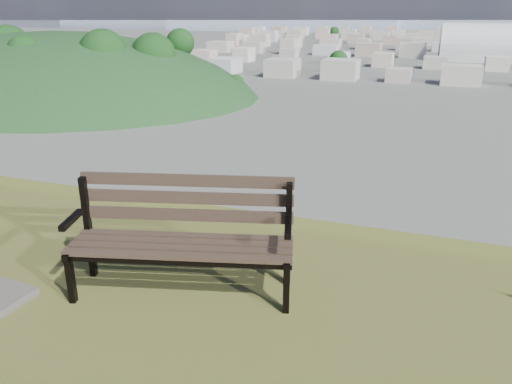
% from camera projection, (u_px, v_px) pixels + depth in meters
% --- Properties ---
extents(park_bench, '(2.09, 1.14, 1.05)m').
position_uv_depth(park_bench, '(183.00, 230.00, 4.54)').
color(park_bench, '#3B2D22').
rests_on(park_bench, hilltop_mesa).
extents(arena, '(60.13, 27.24, 25.00)m').
position_uv_depth(arena, '(499.00, 50.00, 260.86)').
color(arena, silver).
rests_on(arena, ground).
extents(green_wooded_hill, '(155.59, 124.47, 77.80)m').
position_uv_depth(green_wooded_hill, '(61.00, 93.00, 165.99)').
color(green_wooded_hill, '#163C1D').
rests_on(green_wooded_hill, ground).
extents(city_blocks, '(395.00, 361.00, 7.00)m').
position_uv_depth(city_blocks, '(440.00, 41.00, 357.69)').
color(city_blocks, beige).
rests_on(city_blocks, ground).
extents(city_trees, '(406.52, 387.20, 9.98)m').
position_uv_depth(city_trees, '(392.00, 46.00, 299.07)').
color(city_trees, '#312218').
rests_on(city_trees, ground).
extents(bay_water, '(2400.00, 700.00, 0.12)m').
position_uv_depth(bay_water, '(443.00, 24.00, 804.56)').
color(bay_water, gray).
rests_on(bay_water, ground).
extents(far_hills, '(2050.00, 340.00, 60.00)m').
position_uv_depth(far_hills, '(420.00, 6.00, 1258.20)').
color(far_hills, '#9DAAC3').
rests_on(far_hills, ground).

